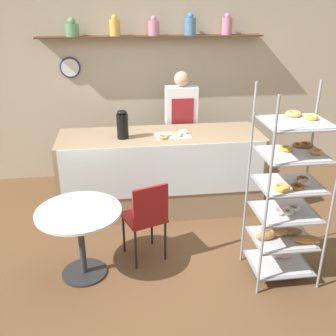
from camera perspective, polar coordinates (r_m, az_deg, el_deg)
ground_plane at (r=4.23m, az=0.65°, el=-12.40°), size 14.00×14.00×0.00m
back_wall at (r=5.73m, az=-2.46°, el=12.26°), size 10.00×0.30×2.70m
display_counter at (r=4.87m, az=-1.02°, el=-0.58°), size 2.43×0.78×0.98m
pastry_rack at (r=3.70m, az=16.93°, el=-4.48°), size 0.60×0.52×1.83m
person_worker at (r=5.30m, az=1.89°, el=5.97°), size 0.41×0.23×1.62m
cafe_table at (r=3.77m, az=-12.66°, el=-8.27°), size 0.79×0.79×0.70m
cafe_chair at (r=3.87m, az=-3.08°, el=-6.74°), size 0.49×0.49×0.87m
coffee_carafe at (r=4.55m, az=-6.63°, el=6.27°), size 0.13×0.13×0.33m
donut_tray_counter at (r=4.62m, az=0.85°, el=4.85°), size 0.41×0.26×0.05m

